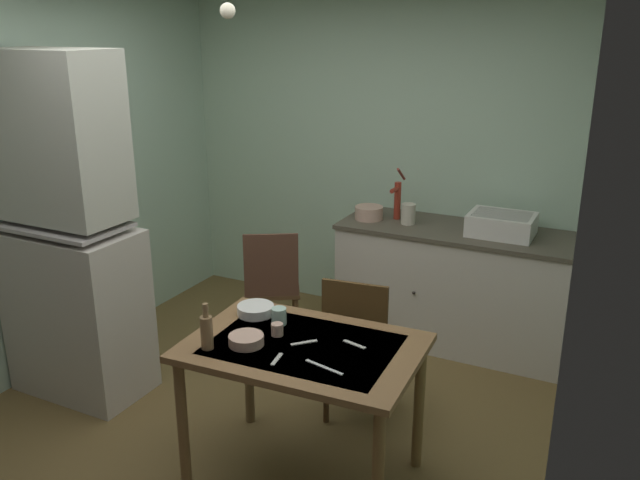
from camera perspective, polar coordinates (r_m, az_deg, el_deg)
ground_plane at (r=3.97m, az=-5.91°, el=-17.08°), size 5.18×5.18×0.00m
wall_back at (r=5.25m, az=6.27°, el=7.69°), size 3.59×0.10×2.67m
wall_left at (r=4.59m, az=-25.87°, el=4.43°), size 0.10×4.28×2.67m
wall_right at (r=2.86m, az=25.15°, el=-3.02°), size 0.10×4.28×2.67m
hutch_cabinet at (r=4.34m, az=-20.80°, el=-0.15°), size 0.83×0.50×2.15m
counter_cabinet at (r=4.95m, az=12.17°, el=-4.04°), size 1.81×0.64×0.88m
sink_basin at (r=4.73m, az=15.39°, el=1.33°), size 0.44×0.34×0.15m
hand_pump at (r=4.95m, az=6.69°, el=3.70°), size 0.05×0.27×0.39m
mixing_bowl_counter at (r=4.96m, az=4.24°, el=2.36°), size 0.21×0.21×0.10m
stoneware_crock at (r=4.86m, az=7.63°, el=2.24°), size 0.10×0.10×0.15m
dining_table at (r=3.35m, az=-1.43°, el=-10.53°), size 1.19×0.83×0.77m
chair_far_side at (r=3.92m, az=3.41°, el=-9.10°), size 0.45×0.45×0.93m
chair_by_counter at (r=4.79m, az=-4.19°, el=-3.92°), size 0.55×0.55×0.91m
serving_bowl_wide at (r=3.63m, az=-5.58°, el=-6.01°), size 0.20×0.20×0.05m
soup_bowl_small at (r=3.31m, az=-6.38°, el=-8.56°), size 0.18×0.18×0.05m
teacup_mint at (r=3.50m, az=-3.56°, el=-6.56°), size 0.08×0.08×0.09m
teacup_cream at (r=3.39m, az=-3.72°, el=-7.70°), size 0.06×0.06×0.06m
glass_bottle at (r=3.27m, az=-9.75°, el=-7.74°), size 0.06×0.06×0.24m
table_knife at (r=3.10m, az=0.36°, el=-10.91°), size 0.21×0.06×0.00m
teaspoon_near_bowl at (r=3.17m, az=-3.75°, el=-10.22°), size 0.04×0.12×0.00m
teaspoon_by_cup at (r=3.30m, az=2.96°, el=-8.99°), size 0.13×0.05×0.00m
serving_spoon at (r=3.32m, az=-1.39°, el=-8.84°), size 0.11×0.11×0.00m
pendant_bulb at (r=3.54m, az=-7.97°, el=18.98°), size 0.08×0.08×0.08m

